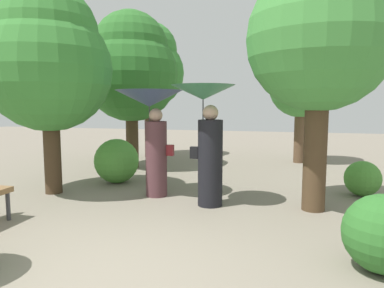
# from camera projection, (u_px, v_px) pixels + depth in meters

# --- Properties ---
(ground_plane) EXTENTS (40.00, 40.00, 0.00)m
(ground_plane) POSITION_uv_depth(u_px,v_px,m) (97.00, 276.00, 3.49)
(ground_plane) COLOR gray
(person_left) EXTENTS (1.24, 1.24, 1.97)m
(person_left) POSITION_uv_depth(u_px,v_px,m) (152.00, 119.00, 6.44)
(person_left) COLOR #563338
(person_left) RESTS_ON ground
(person_right) EXTENTS (1.06, 1.06, 2.03)m
(person_right) POSITION_uv_depth(u_px,v_px,m) (207.00, 126.00, 5.82)
(person_right) COLOR black
(person_right) RESTS_ON ground
(tree_near_left) EXTENTS (2.35, 2.35, 3.95)m
(tree_near_left) POSITION_uv_depth(u_px,v_px,m) (48.00, 58.00, 6.52)
(tree_near_left) COLOR #42301E
(tree_near_left) RESTS_ON ground
(tree_near_right) EXTENTS (2.27, 2.27, 4.36)m
(tree_near_right) POSITION_uv_depth(u_px,v_px,m) (320.00, 24.00, 5.37)
(tree_near_right) COLOR #4C3823
(tree_near_right) RESTS_ON ground
(tree_mid_left) EXTENTS (2.23, 2.23, 4.36)m
(tree_mid_left) POSITION_uv_depth(u_px,v_px,m) (149.00, 66.00, 11.26)
(tree_mid_left) COLOR #42301E
(tree_mid_left) RESTS_ON ground
(tree_mid_right) EXTENTS (1.84, 1.84, 3.60)m
(tree_mid_right) POSITION_uv_depth(u_px,v_px,m) (301.00, 79.00, 10.12)
(tree_mid_right) COLOR brown
(tree_mid_right) RESTS_ON ground
(tree_far_back) EXTENTS (2.50, 2.50, 4.18)m
(tree_far_back) POSITION_uv_depth(u_px,v_px,m) (131.00, 67.00, 9.29)
(tree_far_back) COLOR #42301E
(tree_far_back) RESTS_ON ground
(bush_path_left) EXTENTS (0.97, 0.97, 0.97)m
(bush_path_left) POSITION_uv_depth(u_px,v_px,m) (117.00, 161.00, 7.63)
(bush_path_left) COLOR #4C9338
(bush_path_left) RESTS_ON ground
(bush_path_right) EXTENTS (0.80, 0.80, 0.80)m
(bush_path_right) POSITION_uv_depth(u_px,v_px,m) (383.00, 234.00, 3.54)
(bush_path_right) COLOR #2D6B28
(bush_path_right) RESTS_ON ground
(bush_behind_bench) EXTENTS (0.66, 0.66, 0.66)m
(bush_behind_bench) POSITION_uv_depth(u_px,v_px,m) (363.00, 179.00, 6.54)
(bush_behind_bench) COLOR #4C9338
(bush_behind_bench) RESTS_ON ground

